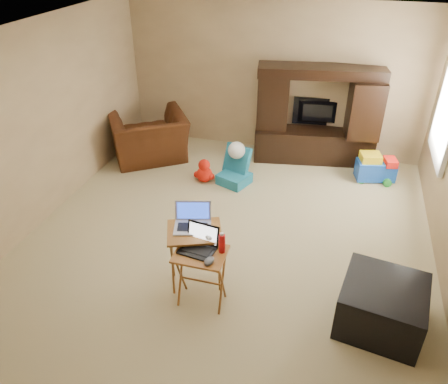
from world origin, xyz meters
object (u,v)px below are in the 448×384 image
(ottoman, at_px, (382,306))
(plush_toy, at_px, (204,171))
(water_bottle, at_px, (222,244))
(tray_table_left, at_px, (196,258))
(child_rocker, at_px, (234,167))
(mouse_left, at_px, (210,235))
(mouse_right, at_px, (209,261))
(recliner, at_px, (149,137))
(laptop_left, at_px, (192,219))
(push_toy, at_px, (376,167))
(laptop_right, at_px, (197,241))
(entertainment_center, at_px, (316,115))
(tray_table_right, at_px, (201,278))
(television, at_px, (317,113))

(ottoman, bearing_deg, plush_toy, 139.29)
(water_bottle, bearing_deg, plush_toy, 112.68)
(ottoman, height_order, tray_table_left, tray_table_left)
(child_rocker, relative_size, mouse_left, 3.85)
(plush_toy, distance_m, mouse_right, 2.73)
(child_rocker, relative_size, plush_toy, 1.49)
(recliner, xyz_separation_m, laptop_left, (1.72, -2.62, 0.46))
(push_toy, height_order, water_bottle, water_bottle)
(laptop_right, bearing_deg, recliner, 130.73)
(ottoman, distance_m, tray_table_left, 1.95)
(child_rocker, distance_m, plush_toy, 0.47)
(laptop_left, bearing_deg, ottoman, -17.81)
(entertainment_center, xyz_separation_m, laptop_right, (-0.78, -3.61, -0.01))
(recliner, xyz_separation_m, mouse_right, (2.03, -3.02, 0.30))
(child_rocker, relative_size, laptop_left, 1.50)
(recliner, relative_size, water_bottle, 5.90)
(push_toy, bearing_deg, child_rocker, -174.66)
(recliner, relative_size, mouse_left, 8.11)
(entertainment_center, distance_m, mouse_left, 3.52)
(tray_table_right, height_order, mouse_left, mouse_left)
(television, relative_size, child_rocker, 1.42)
(tray_table_right, bearing_deg, recliner, 122.73)
(television, bearing_deg, laptop_right, 71.57)
(plush_toy, relative_size, push_toy, 0.65)
(entertainment_center, height_order, recliner, entertainment_center)
(ottoman, bearing_deg, water_bottle, -175.65)
(mouse_right, bearing_deg, mouse_left, 106.66)
(laptop_left, distance_m, laptop_right, 0.30)
(recliner, bearing_deg, water_bottle, 91.61)
(tray_table_left, bearing_deg, entertainment_center, 53.53)
(entertainment_center, xyz_separation_m, laptop_left, (-0.92, -3.35, 0.05))
(child_rocker, bearing_deg, mouse_right, -58.79)
(television, bearing_deg, laptop_left, 68.63)
(push_toy, distance_m, tray_table_right, 3.66)
(television, relative_size, laptop_left, 2.12)
(ottoman, bearing_deg, mouse_left, -179.20)
(recliner, height_order, water_bottle, water_bottle)
(tray_table_right, height_order, laptop_right, laptop_right)
(entertainment_center, height_order, tray_table_left, entertainment_center)
(television, relative_size, recliner, 0.67)
(television, distance_m, plush_toy, 2.14)
(entertainment_center, relative_size, laptop_left, 5.10)
(recliner, height_order, tray_table_left, recliner)
(push_toy, relative_size, mouse_left, 4.01)
(entertainment_center, xyz_separation_m, push_toy, (1.02, -0.42, -0.57))
(entertainment_center, distance_m, push_toy, 1.24)
(child_rocker, bearing_deg, plush_toy, -149.31)
(television, xyz_separation_m, laptop_left, (-0.92, -3.54, 0.09))
(recliner, distance_m, laptop_left, 3.17)
(laptop_right, bearing_deg, water_bottle, 21.85)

